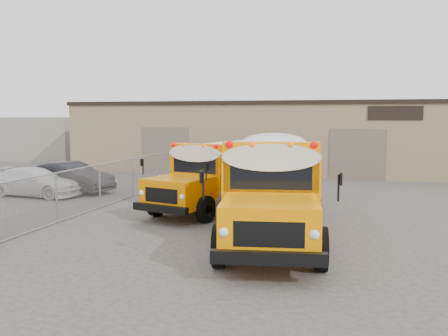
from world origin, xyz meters
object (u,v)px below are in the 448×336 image
(car_dark, at_px, (71,177))
(school_bus_right, at_px, (274,159))
(tarp_bundle, at_px, (237,206))
(school_bus_left, at_px, (287,157))
(car_white, at_px, (35,182))

(car_dark, bearing_deg, school_bus_right, -72.80)
(school_bus_right, distance_m, car_dark, 10.04)
(school_bus_right, bearing_deg, tarp_bundle, -90.21)
(school_bus_right, bearing_deg, school_bus_left, 88.56)
(school_bus_left, relative_size, school_bus_right, 0.88)
(school_bus_right, distance_m, car_white, 11.23)
(school_bus_left, distance_m, tarp_bundle, 10.47)
(car_dark, bearing_deg, tarp_bundle, -109.80)
(school_bus_left, distance_m, car_dark, 11.03)
(school_bus_left, height_order, car_dark, school_bus_left)
(school_bus_right, relative_size, car_dark, 2.44)
(school_bus_left, relative_size, tarp_bundle, 5.85)
(school_bus_left, bearing_deg, car_dark, -155.52)
(school_bus_left, bearing_deg, car_white, -151.12)
(tarp_bundle, xyz_separation_m, car_white, (-10.84, 4.40, -0.18))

